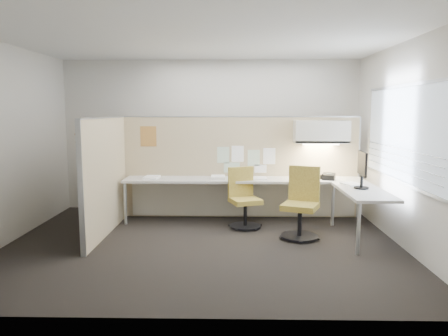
{
  "coord_description": "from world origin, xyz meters",
  "views": [
    {
      "loc": [
        0.43,
        -5.98,
        1.87
      ],
      "look_at": [
        0.28,
        0.8,
        0.97
      ],
      "focal_mm": 35.0,
      "sensor_mm": 36.0,
      "label": 1
    }
  ],
  "objects_px": {
    "chair_right": "(301,205)",
    "phone": "(328,177)",
    "chair_left": "(244,200)",
    "desk": "(264,188)",
    "monitor": "(362,168)"
  },
  "relations": [
    {
      "from": "chair_left",
      "to": "phone",
      "type": "distance_m",
      "value": 1.47
    },
    {
      "from": "chair_left",
      "to": "chair_right",
      "type": "xyz_separation_m",
      "value": [
        0.83,
        -0.57,
        0.04
      ]
    },
    {
      "from": "desk",
      "to": "chair_right",
      "type": "bearing_deg",
      "value": -57.95
    },
    {
      "from": "monitor",
      "to": "phone",
      "type": "height_order",
      "value": "monitor"
    },
    {
      "from": "chair_right",
      "to": "phone",
      "type": "xyz_separation_m",
      "value": [
        0.57,
        0.86,
        0.3
      ]
    },
    {
      "from": "phone",
      "to": "chair_left",
      "type": "bearing_deg",
      "value": -148.5
    },
    {
      "from": "desk",
      "to": "chair_left",
      "type": "distance_m",
      "value": 0.44
    },
    {
      "from": "chair_right",
      "to": "phone",
      "type": "relative_size",
      "value": 3.93
    },
    {
      "from": "chair_right",
      "to": "phone",
      "type": "distance_m",
      "value": 1.07
    },
    {
      "from": "chair_left",
      "to": "monitor",
      "type": "xyz_separation_m",
      "value": [
        1.7,
        -0.55,
        0.6
      ]
    },
    {
      "from": "desk",
      "to": "monitor",
      "type": "bearing_deg",
      "value": -29.61
    },
    {
      "from": "chair_right",
      "to": "phone",
      "type": "bearing_deg",
      "value": 78.74
    },
    {
      "from": "desk",
      "to": "chair_left",
      "type": "xyz_separation_m",
      "value": [
        -0.34,
        -0.23,
        -0.16
      ]
    },
    {
      "from": "chair_left",
      "to": "monitor",
      "type": "height_order",
      "value": "monitor"
    },
    {
      "from": "desk",
      "to": "monitor",
      "type": "height_order",
      "value": "monitor"
    }
  ]
}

